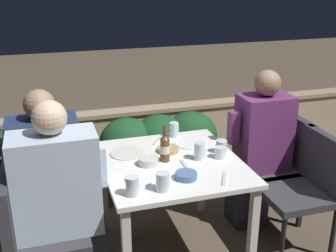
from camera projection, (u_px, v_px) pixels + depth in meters
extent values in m
plane|color=brown|center=(171.00, 251.00, 3.00)|extent=(16.00, 16.00, 0.00)
cube|color=tan|center=(127.00, 140.00, 4.20)|extent=(9.00, 0.14, 0.56)
cube|color=#9E8466|center=(126.00, 112.00, 4.10)|extent=(9.00, 0.18, 0.04)
cube|color=white|center=(171.00, 163.00, 2.76)|extent=(0.89, 0.95, 0.03)
cube|color=silver|center=(253.00, 235.00, 2.61)|extent=(0.05, 0.05, 0.68)
cube|color=silver|center=(104.00, 189.00, 3.15)|extent=(0.05, 0.05, 0.68)
cube|color=silver|center=(202.00, 175.00, 3.37)|extent=(0.05, 0.05, 0.68)
cube|color=brown|center=(160.00, 175.00, 3.80)|extent=(1.06, 0.36, 0.28)
ellipsoid|color=#194723|center=(127.00, 144.00, 3.60)|extent=(0.48, 0.47, 0.45)
ellipsoid|color=#194723|center=(160.00, 140.00, 3.68)|extent=(0.48, 0.47, 0.45)
ellipsoid|color=#194723|center=(191.00, 136.00, 3.76)|extent=(0.48, 0.47, 0.45)
cube|color=#333338|center=(49.00, 235.00, 2.46)|extent=(0.45, 0.45, 0.05)
cube|color=#333338|center=(7.00, 208.00, 2.33)|extent=(0.06, 0.45, 0.39)
cylinder|color=black|center=(82.00, 242.00, 2.77)|extent=(0.03, 0.03, 0.40)
cube|color=silver|center=(56.00, 184.00, 2.37)|extent=(0.48, 0.26, 0.60)
cube|color=silver|center=(100.00, 166.00, 2.41)|extent=(0.07, 0.07, 0.24)
sphere|color=beige|center=(49.00, 118.00, 2.23)|extent=(0.19, 0.19, 0.19)
cube|color=#333338|center=(39.00, 204.00, 2.77)|extent=(0.45, 0.45, 0.05)
cube|color=#333338|center=(2.00, 179.00, 2.64)|extent=(0.06, 0.45, 0.39)
cylinder|color=black|center=(75.00, 245.00, 2.73)|extent=(0.03, 0.03, 0.40)
cylinder|color=black|center=(13.00, 223.00, 2.98)|extent=(0.03, 0.03, 0.40)
cylinder|color=black|center=(70.00, 214.00, 3.08)|extent=(0.03, 0.03, 0.40)
cube|color=#282833|center=(68.00, 226.00, 2.89)|extent=(0.30, 0.23, 0.45)
cube|color=navy|center=(45.00, 161.00, 2.69)|extent=(0.43, 0.26, 0.56)
cube|color=navy|center=(84.00, 147.00, 2.73)|extent=(0.07, 0.07, 0.24)
sphere|color=#99755B|center=(39.00, 105.00, 2.55)|extent=(0.19, 0.19, 0.19)
cube|color=#333338|center=(295.00, 194.00, 2.90)|extent=(0.45, 0.45, 0.05)
cube|color=#333338|center=(324.00, 161.00, 2.88)|extent=(0.06, 0.45, 0.39)
cylinder|color=black|center=(282.00, 243.00, 2.75)|extent=(0.03, 0.03, 0.40)
cylinder|color=black|center=(333.00, 233.00, 2.86)|extent=(0.03, 0.03, 0.40)
cylinder|color=black|center=(254.00, 212.00, 3.11)|extent=(0.03, 0.03, 0.40)
cylinder|color=black|center=(300.00, 204.00, 3.21)|extent=(0.03, 0.03, 0.40)
cube|color=#333338|center=(268.00, 169.00, 3.26)|extent=(0.45, 0.45, 0.05)
cube|color=#333338|center=(294.00, 140.00, 3.24)|extent=(0.06, 0.45, 0.39)
cylinder|color=black|center=(256.00, 212.00, 3.11)|extent=(0.03, 0.03, 0.40)
cylinder|color=black|center=(302.00, 203.00, 3.22)|extent=(0.03, 0.03, 0.40)
cylinder|color=black|center=(233.00, 187.00, 3.46)|extent=(0.03, 0.03, 0.40)
cylinder|color=black|center=(275.00, 180.00, 3.57)|extent=(0.03, 0.03, 0.40)
cube|color=#282833|center=(247.00, 195.00, 3.29)|extent=(0.26, 0.23, 0.45)
cube|color=#6B2D66|center=(264.00, 133.00, 3.13)|extent=(0.38, 0.26, 0.57)
cube|color=#6B2D66|center=(233.00, 128.00, 3.04)|extent=(0.07, 0.07, 0.24)
sphere|color=#99755B|center=(268.00, 83.00, 3.00)|extent=(0.19, 0.19, 0.19)
cylinder|color=brown|center=(165.00, 150.00, 2.73)|extent=(0.06, 0.06, 0.15)
cylinder|color=beige|center=(165.00, 149.00, 2.73)|extent=(0.06, 0.06, 0.05)
cone|color=brown|center=(165.00, 137.00, 2.70)|extent=(0.06, 0.06, 0.03)
cylinder|color=brown|center=(165.00, 130.00, 2.68)|extent=(0.02, 0.02, 0.06)
cylinder|color=white|center=(140.00, 179.00, 2.51)|extent=(0.18, 0.18, 0.01)
cylinder|color=silver|center=(128.00, 153.00, 2.86)|extent=(0.24, 0.24, 0.01)
cylinder|color=white|center=(190.00, 144.00, 3.02)|extent=(0.22, 0.22, 0.01)
cylinder|color=#4C709E|center=(186.00, 176.00, 2.52)|extent=(0.13, 0.13, 0.04)
torus|color=#4C709E|center=(186.00, 173.00, 2.51)|extent=(0.13, 0.13, 0.01)
cylinder|color=beige|center=(148.00, 161.00, 2.70)|extent=(0.13, 0.13, 0.05)
torus|color=beige|center=(148.00, 158.00, 2.69)|extent=(0.13, 0.13, 0.01)
cylinder|color=tan|center=(168.00, 149.00, 2.89)|extent=(0.15, 0.15, 0.03)
torus|color=tan|center=(168.00, 148.00, 2.89)|extent=(0.15, 0.15, 0.01)
cylinder|color=silver|center=(174.00, 130.00, 3.13)|extent=(0.07, 0.07, 0.11)
cylinder|color=silver|center=(221.00, 146.00, 2.87)|extent=(0.08, 0.08, 0.09)
cylinder|color=silver|center=(163.00, 182.00, 2.37)|extent=(0.08, 0.08, 0.11)
cylinder|color=silver|center=(132.00, 186.00, 2.32)|extent=(0.07, 0.07, 0.11)
cylinder|color=silver|center=(220.00, 152.00, 2.79)|extent=(0.07, 0.07, 0.08)
cylinder|color=silver|center=(200.00, 151.00, 2.76)|extent=(0.07, 0.07, 0.12)
cube|color=silver|center=(185.00, 166.00, 2.68)|extent=(0.03, 0.17, 0.01)
cube|color=silver|center=(157.00, 140.00, 3.08)|extent=(0.12, 0.15, 0.01)
cube|color=silver|center=(224.00, 178.00, 2.52)|extent=(0.10, 0.16, 0.01)
cylinder|color=#B2A899|center=(20.00, 205.00, 3.38)|extent=(0.29, 0.29, 0.21)
cylinder|color=#47331E|center=(17.00, 182.00, 3.31)|extent=(0.04, 0.04, 0.19)
ellipsoid|color=#194723|center=(12.00, 152.00, 3.22)|extent=(0.41, 0.41, 0.37)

